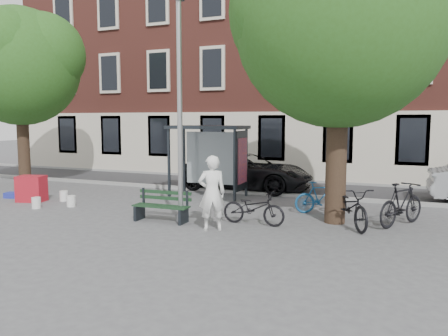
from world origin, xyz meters
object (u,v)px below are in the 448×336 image
lamppost (180,122)px  bike_b (321,197)px  bike_a (254,208)px  bus_shelter (219,145)px  car_dark (247,172)px  red_stand (32,189)px  notice_sign (337,169)px  painter (212,193)px  bike_d (402,204)px  bike_c (350,207)px  bench (162,208)px

lamppost → bike_b: (3.41, 2.61, -2.30)m
bike_a → bus_shelter: bearing=36.8°
bus_shelter → car_dark: 2.27m
red_stand → notice_sign: notice_sign is taller
painter → car_dark: painter is taller
lamppost → bike_a: size_ratio=3.49×
bike_a → bike_d: bike_d is taller
painter → bike_d: 5.10m
car_dark → red_stand: 8.06m
car_dark → red_stand: size_ratio=5.91×
bike_b → lamppost: bearing=98.7°
car_dark → bus_shelter: bearing=167.7°
lamppost → bike_c: bearing=14.5°
bike_c → notice_sign: notice_sign is taller
bus_shelter → bike_c: size_ratio=1.37×
painter → bench: painter is taller
bike_a → car_dark: size_ratio=0.33×
lamppost → bike_b: lamppost is taller
bike_a → bike_c: bike_c is taller
bike_d → notice_sign: 2.65m
bike_a → bike_d: bearing=-67.8°
painter → bench: 1.84m
notice_sign → bike_b: bearing=-108.1°
bike_a → red_stand: bearing=89.7°
bike_c → notice_sign: (-0.67, 2.35, 0.72)m
bike_b → bike_c: (1.03, -1.47, 0.06)m
bike_b → bike_d: size_ratio=0.82×
bike_d → car_dark: size_ratio=0.37×
bike_c → notice_sign: size_ratio=1.16×
bike_d → car_dark: car_dark is taller
bike_b → bike_d: 2.42m
bike_d → notice_sign: (-1.93, 1.68, 0.68)m
bus_shelter → painter: size_ratio=1.47×
bike_c → car_dark: 6.70m
lamppost → red_stand: (-6.22, 0.68, -2.33)m
painter → bike_d: (4.50, 2.37, -0.38)m
bus_shelter → bike_d: bearing=-20.0°
bike_d → bench: bearing=48.8°
bike_a → red_stand: 8.23m
bike_b → bike_a: bearing=118.5°
bus_shelter → red_stand: 6.74m
notice_sign → painter: bearing=-118.7°
bench → notice_sign: 5.71m
bike_a → car_dark: car_dark is taller
bus_shelter → painter: (1.81, -4.66, -0.95)m
bike_a → bike_c: (2.44, 0.73, 0.09)m
bike_b → bike_d: (2.28, -0.80, 0.11)m
bike_a → bike_b: bearing=-31.2°
lamppost → bench: (-0.50, -0.18, -2.40)m
bus_shelter → lamppost: bearing=-81.6°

